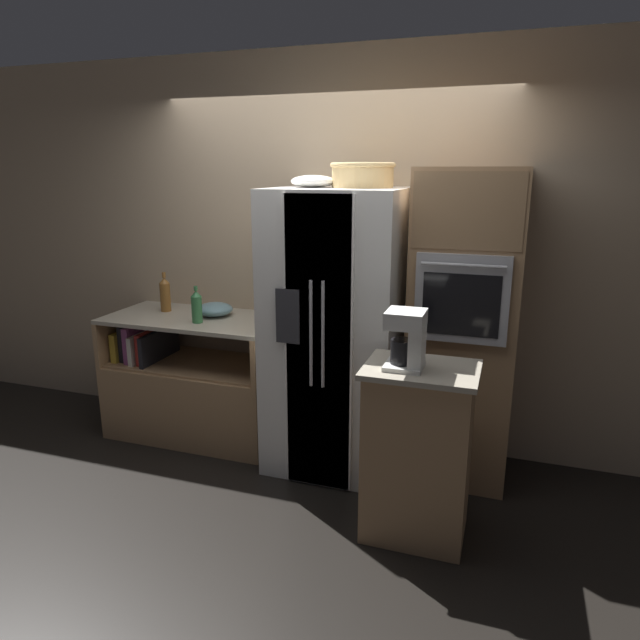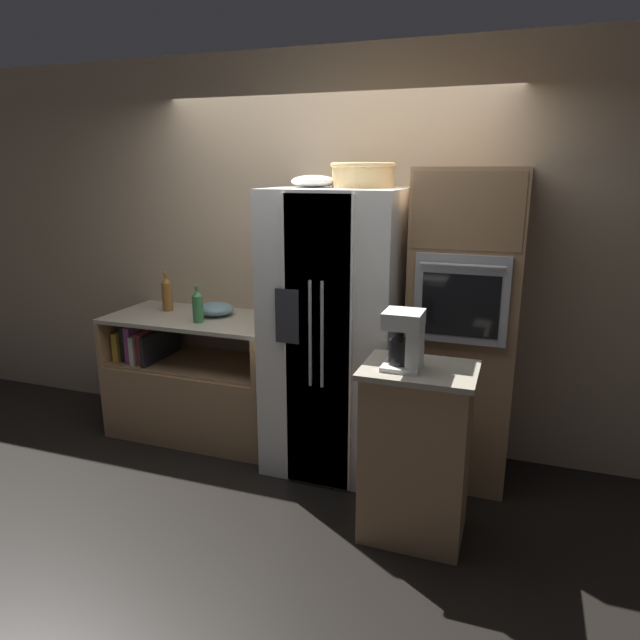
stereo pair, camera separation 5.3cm
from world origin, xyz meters
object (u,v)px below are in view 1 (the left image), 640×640
Objects in this scene: mixing_bowl at (215,309)px; coffee_maker at (409,338)px; bottle_tall at (165,294)px; refrigerator at (337,331)px; wall_oven at (463,328)px; fruit_bowl at (313,181)px; bottle_short at (197,306)px; wicker_basket at (363,174)px.

coffee_maker is (1.61, -0.85, 0.17)m from mixing_bowl.
bottle_tall is 1.13× the size of mixing_bowl.
refrigerator reaches higher than coffee_maker.
fruit_bowl is (-0.98, -0.10, 0.91)m from wall_oven.
mixing_bowl is (0.02, 0.21, -0.07)m from bottle_short.
fruit_bowl is at bearing 5.53° from bottle_short.
mixing_bowl is (-1.14, 0.06, -0.98)m from wicker_basket.
bottle_short is at bearing -28.60° from bottle_tall.
wall_oven is 7.04× the size of fruit_bowl.
mixing_bowl is (0.43, -0.01, -0.09)m from bottle_tall.
refrigerator is 1.03m from bottle_short.
refrigerator is 7.10× the size of bottle_short.
bottle_tall is at bearing 173.71° from fruit_bowl.
wicker_basket is 0.32m from fruit_bowl.
wicker_basket is 1.48m from bottle_short.
refrigerator is at bearing 130.36° from coffee_maker.
coffee_maker is (0.60, -0.71, 0.22)m from refrigerator.
bottle_tall is at bearing 157.11° from coffee_maker.
wicker_basket reaches higher than bottle_short.
bottle_tall reaches higher than mixing_bowl.
fruit_bowl is 0.94× the size of bottle_tall.
wall_oven reaches higher than refrigerator.
wall_oven is 2.24m from bottle_tall.
coffee_maker reaches higher than mixing_bowl.
bottle_tall is 0.98× the size of coffee_maker.
bottle_short is 1.75m from coffee_maker.
wicker_basket is 1.80m from bottle_tall.
refrigerator is 1.44m from bottle_tall.
bottle_short is at bearing -95.54° from mixing_bowl.
refrigerator is 0.99m from fruit_bowl.
mixing_bowl is 0.87× the size of coffee_maker.
wall_oven is at bearing 75.61° from coffee_maker.
wicker_basket is (0.13, 0.08, 1.02)m from refrigerator.
wicker_basket is 1.22m from coffee_maker.
refrigerator is 4.57× the size of wicker_basket.
coffee_maker is (0.47, -0.79, -0.81)m from wicker_basket.
wall_oven is 7.48× the size of mixing_bowl.
coffee_maker is at bearing -22.89° from bottle_tall.
fruit_bowl is at bearing 176.41° from refrigerator.
wicker_basket is at bearing 31.81° from refrigerator.
mixing_bowl is (-0.83, 0.13, -0.94)m from fruit_bowl.
bottle_short is at bearing 158.61° from coffee_maker.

